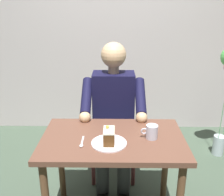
{
  "coord_description": "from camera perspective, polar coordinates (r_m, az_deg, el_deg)",
  "views": [
    {
      "loc": [
        -0.01,
        1.58,
        1.57
      ],
      "look_at": [
        0.01,
        -0.1,
        0.96
      ],
      "focal_mm": 41.71,
      "sensor_mm": 36.0,
      "label": 1
    }
  ],
  "objects": [
    {
      "name": "cafe_rear_panel",
      "position": [
        3.24,
        0.52,
        18.79
      ],
      "size": [
        6.4,
        0.12,
        3.0
      ],
      "primitive_type": "cube",
      "color": "#B9AEAD",
      "rests_on": "ground"
    },
    {
      "name": "dining_table",
      "position": [
        1.85,
        0.19,
        -11.37
      ],
      "size": [
        0.98,
        0.6,
        0.71
      ],
      "color": "brown",
      "rests_on": "ground"
    },
    {
      "name": "chair",
      "position": [
        2.48,
        0.34,
        -5.77
      ],
      "size": [
        0.42,
        0.42,
        0.89
      ],
      "color": "brown",
      "rests_on": "ground"
    },
    {
      "name": "seated_person",
      "position": [
        2.26,
        0.31,
        -3.63
      ],
      "size": [
        0.53,
        0.58,
        1.27
      ],
      "color": "black",
      "rests_on": "ground"
    },
    {
      "name": "dessert_plate",
      "position": [
        1.72,
        -0.66,
        -9.86
      ],
      "size": [
        0.23,
        0.23,
        0.01
      ],
      "primitive_type": "cylinder",
      "color": "white",
      "rests_on": "dining_table"
    },
    {
      "name": "cake_slice",
      "position": [
        1.7,
        -0.67,
        -8.33
      ],
      "size": [
        0.07,
        0.13,
        0.11
      ],
      "color": "brown",
      "rests_on": "dessert_plate"
    },
    {
      "name": "coffee_cup",
      "position": [
        1.79,
        8.68,
        -7.28
      ],
      "size": [
        0.12,
        0.08,
        0.1
      ],
      "color": "silver",
      "rests_on": "dining_table"
    },
    {
      "name": "dessert_spoon",
      "position": [
        1.73,
        -6.63,
        -9.81
      ],
      "size": [
        0.03,
        0.14,
        0.01
      ],
      "color": "silver",
      "rests_on": "dining_table"
    }
  ]
}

